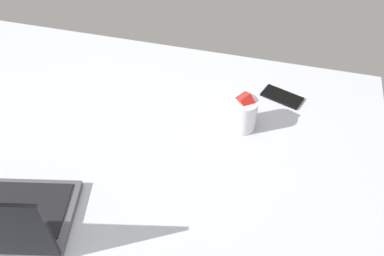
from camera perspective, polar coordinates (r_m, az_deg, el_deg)
The scene contains 4 objects.
bed_mattress at distance 130.75cm, azimuth -15.05°, elevation -8.46°, with size 180.00×140.00×18.00cm, color #B7BCC6.
laptop at distance 115.31cm, azimuth -25.30°, elevation -11.60°, with size 37.21×29.63×23.00cm.
snack_cup at distance 128.86cm, azimuth 7.27°, elevation 2.10°, with size 9.00×9.00×14.13cm.
cell_phone at distance 145.69cm, azimuth 12.69°, elevation 4.38°, with size 6.80×14.00×0.80cm, color black.
Camera 1 is at (-51.13, 63.37, 111.30)cm, focal length 37.46 mm.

